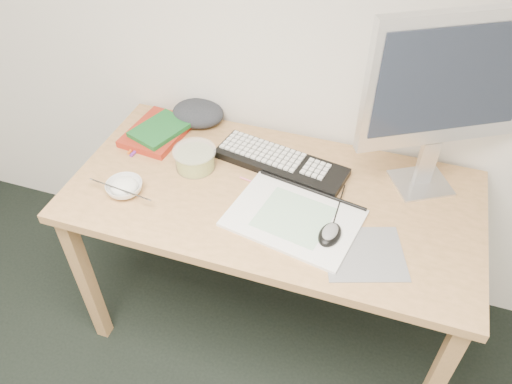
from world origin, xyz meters
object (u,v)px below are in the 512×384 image
(desk, at_px, (272,210))
(keyboard, at_px, (281,163))
(sketchpad, at_px, (294,218))
(monitor, at_px, (450,86))
(rice_bowl, at_px, (125,188))

(desk, distance_m, keyboard, 0.17)
(sketchpad, bearing_deg, monitor, 49.86)
(rice_bowl, bearing_deg, desk, 18.13)
(sketchpad, xyz_separation_m, monitor, (0.37, 0.31, 0.38))
(rice_bowl, bearing_deg, keyboard, 33.02)
(desk, distance_m, rice_bowl, 0.52)
(sketchpad, relative_size, monitor, 0.66)
(desk, relative_size, monitor, 2.25)
(sketchpad, relative_size, keyboard, 0.85)
(desk, bearing_deg, keyboard, 96.04)
(sketchpad, bearing_deg, desk, 145.68)
(desk, distance_m, monitor, 0.70)
(monitor, height_order, rice_bowl, monitor)
(keyboard, bearing_deg, monitor, 17.67)
(desk, height_order, keyboard, keyboard)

